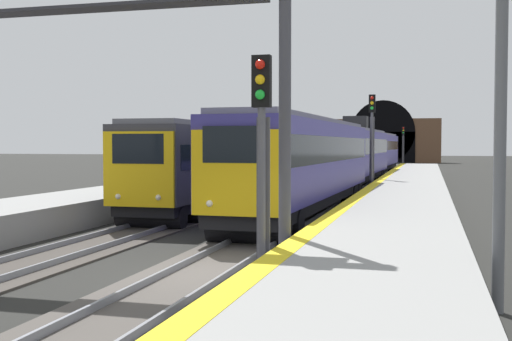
{
  "coord_description": "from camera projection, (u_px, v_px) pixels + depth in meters",
  "views": [
    {
      "loc": [
        -14.21,
        -5.09,
        3.07
      ],
      "look_at": [
        8.99,
        1.14,
        2.08
      ],
      "focal_mm": 45.34,
      "sensor_mm": 36.0,
      "label": 1
    }
  ],
  "objects": [
    {
      "name": "ground_plane",
      "position": [
        204.0,
        275.0,
        15.16
      ],
      "size": [
        320.0,
        320.0,
        0.0
      ],
      "primitive_type": "plane",
      "color": "black"
    },
    {
      "name": "platform_right",
      "position": [
        378.0,
        262.0,
        14.09
      ],
      "size": [
        112.0,
        3.79,
        1.0
      ],
      "primitive_type": "cube",
      "color": "gray",
      "rests_on": "ground_plane"
    },
    {
      "name": "platform_right_edge_strip",
      "position": [
        304.0,
        236.0,
        14.5
      ],
      "size": [
        112.0,
        0.5,
        0.01
      ],
      "primitive_type": "cube",
      "color": "yellow",
      "rests_on": "platform_right"
    },
    {
      "name": "track_main_line",
      "position": [
        204.0,
        273.0,
        15.16
      ],
      "size": [
        160.0,
        2.94,
        0.21
      ],
      "color": "#4C4742",
      "rests_on": "ground_plane"
    },
    {
      "name": "track_adjacent_line",
      "position": [
        31.0,
        263.0,
        16.36
      ],
      "size": [
        160.0,
        2.66,
        0.21
      ],
      "color": "#423D38",
      "rests_on": "ground_plane"
    },
    {
      "name": "train_main_approaching",
      "position": [
        355.0,
        154.0,
        45.76
      ],
      "size": [
        57.43,
        3.29,
        5.04
      ],
      "rotation": [
        0.0,
        0.0,
        3.11
      ],
      "color": "navy",
      "rests_on": "ground_plane"
    },
    {
      "name": "train_adjacent_platform",
      "position": [
        307.0,
        154.0,
        53.22
      ],
      "size": [
        64.08,
        2.81,
        4.87
      ],
      "rotation": [
        0.0,
        0.0,
        3.14
      ],
      "color": "#333338",
      "rests_on": "ground_plane"
    },
    {
      "name": "railway_signal_near",
      "position": [
        262.0,
        149.0,
        13.11
      ],
      "size": [
        0.39,
        0.38,
        4.86
      ],
      "rotation": [
        0.0,
        0.0,
        3.14
      ],
      "color": "#4C4C54",
      "rests_on": "ground_plane"
    },
    {
      "name": "railway_signal_mid",
      "position": [
        372.0,
        135.0,
        38.08
      ],
      "size": [
        0.39,
        0.38,
        5.98
      ],
      "rotation": [
        0.0,
        0.0,
        3.14
      ],
      "color": "#4C4C54",
      "rests_on": "ground_plane"
    },
    {
      "name": "railway_signal_far",
      "position": [
        403.0,
        143.0,
        83.39
      ],
      "size": [
        0.39,
        0.38,
        5.32
      ],
      "rotation": [
        0.0,
        0.0,
        3.14
      ],
      "color": "#38383D",
      "rests_on": "ground_plane"
    },
    {
      "name": "overhead_signal_gantry",
      "position": [
        113.0,
        47.0,
        15.59
      ],
      "size": [
        0.7,
        8.78,
        7.17
      ],
      "color": "#3F3F47",
      "rests_on": "ground_plane"
    },
    {
      "name": "tunnel_portal",
      "position": [
        383.0,
        141.0,
        106.99
      ],
      "size": [
        3.0,
        18.47,
        10.34
      ],
      "color": "brown",
      "rests_on": "ground_plane"
    },
    {
      "name": "catenary_mast_near",
      "position": [
        499.0,
        82.0,
        11.58
      ],
      "size": [
        0.22,
        2.22,
        8.12
      ],
      "color": "#595B60",
      "rests_on": "ground_plane"
    }
  ]
}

